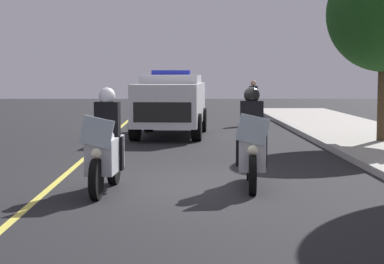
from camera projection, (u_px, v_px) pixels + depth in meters
ground_plane at (192, 185)px, 11.82m from camera, size 80.00×80.00×0.00m
lane_stripe_center at (54, 185)px, 11.79m from camera, size 48.00×0.12×0.01m
police_motorcycle_lead_left at (105, 150)px, 11.07m from camera, size 2.14×0.62×1.72m
police_motorcycle_lead_right at (252, 147)px, 11.51m from camera, size 2.14×0.62×1.72m
police_suv at (171, 102)px, 20.95m from camera, size 5.03×2.38×2.05m
cyclist_background at (253, 103)px, 25.39m from camera, size 1.76×0.34×1.69m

